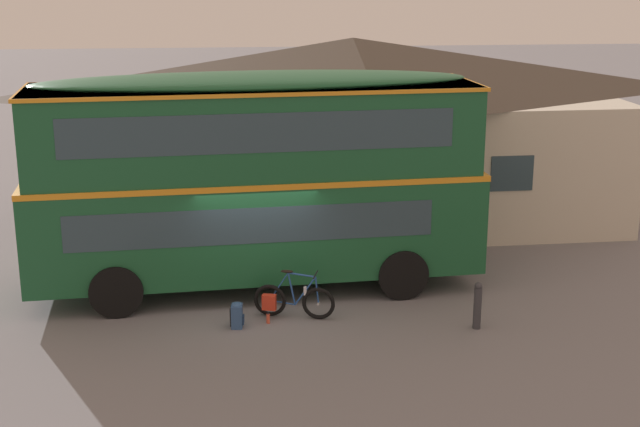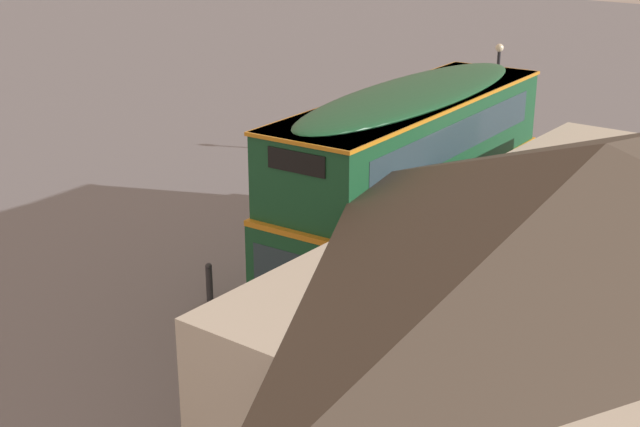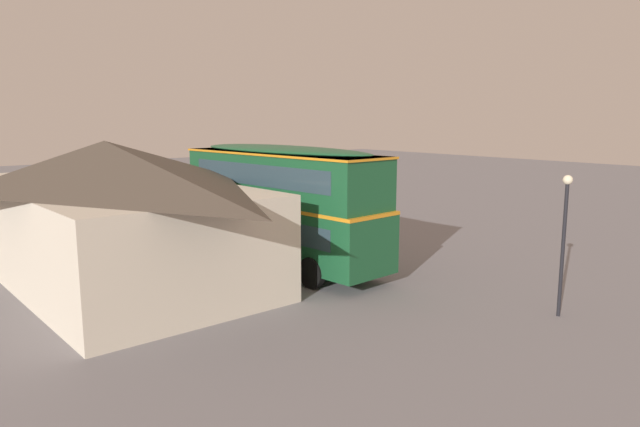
# 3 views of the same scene
# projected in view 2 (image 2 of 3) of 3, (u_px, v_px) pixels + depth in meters

# --- Properties ---
(ground_plane) EXTENTS (120.00, 120.00, 0.00)m
(ground_plane) POSITION_uv_depth(u_px,v_px,m) (372.00, 262.00, 23.08)
(ground_plane) COLOR slate
(double_decker_bus) EXTENTS (9.90, 3.24, 4.79)m
(double_decker_bus) POSITION_uv_depth(u_px,v_px,m) (411.00, 174.00, 21.52)
(double_decker_bus) COLOR black
(double_decker_bus) RESTS_ON ground
(touring_bicycle) EXTENTS (1.65, 0.61, 1.02)m
(touring_bicycle) POSITION_uv_depth(u_px,v_px,m) (335.00, 250.00, 22.91)
(touring_bicycle) COLOR black
(touring_bicycle) RESTS_ON ground
(backpack_on_ground) EXTENTS (0.29, 0.30, 0.52)m
(backpack_on_ground) POSITION_uv_depth(u_px,v_px,m) (348.00, 238.00, 23.99)
(backpack_on_ground) COLOR #2D4C7A
(backpack_on_ground) RESTS_ON ground
(water_bottle_red_squeeze) EXTENTS (0.07, 0.07, 0.22)m
(water_bottle_red_squeeze) POSITION_uv_depth(u_px,v_px,m) (339.00, 252.00, 23.50)
(water_bottle_red_squeeze) COLOR #D84C33
(water_bottle_red_squeeze) RESTS_ON ground
(pub_building) EXTENTS (14.65, 7.64, 5.03)m
(pub_building) POSITION_uv_depth(u_px,v_px,m) (591.00, 275.00, 16.05)
(pub_building) COLOR beige
(pub_building) RESTS_ON ground
(street_lamp) EXTENTS (0.28, 0.28, 4.23)m
(street_lamp) POSITION_uv_depth(u_px,v_px,m) (497.00, 90.00, 30.58)
(street_lamp) COLOR black
(street_lamp) RESTS_ON ground
(kerb_bollard) EXTENTS (0.16, 0.16, 0.97)m
(kerb_bollard) POSITION_uv_depth(u_px,v_px,m) (209.00, 282.00, 20.74)
(kerb_bollard) COLOR #333338
(kerb_bollard) RESTS_ON ground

